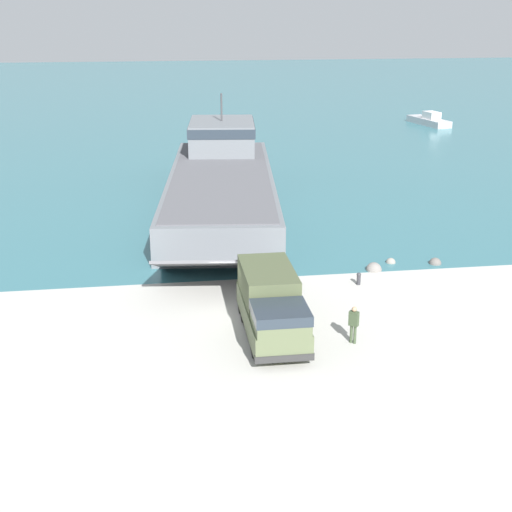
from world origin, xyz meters
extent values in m
plane|color=#B7B5AD|center=(0.00, 0.00, 0.00)|extent=(240.00, 240.00, 0.00)
cube|color=#336B75|center=(0.00, 94.38, 0.00)|extent=(240.00, 180.00, 0.01)
cube|color=slate|center=(1.33, 20.36, 1.24)|extent=(11.10, 28.84, 2.49)
cube|color=#56565B|center=(1.33, 20.36, 2.53)|extent=(10.34, 27.65, 0.08)
cube|color=slate|center=(2.41, 29.93, 3.85)|extent=(6.45, 8.45, 2.73)
cube|color=#28333D|center=(2.41, 29.93, 4.65)|extent=(6.61, 8.55, 0.82)
cylinder|color=#3F3F42|center=(2.41, 29.93, 6.41)|extent=(0.16, 0.16, 2.40)
cube|color=#56565B|center=(-0.57, 3.50, 1.33)|extent=(7.41, 6.62, 2.46)
cube|color=#566042|center=(1.35, -3.09, 0.91)|extent=(2.57, 7.04, 1.08)
cube|color=#566042|center=(1.34, -5.41, 1.92)|extent=(2.39, 2.40, 0.94)
cube|color=#28333D|center=(1.34, -5.41, 2.15)|extent=(2.47, 2.43, 0.47)
cube|color=#495236|center=(1.36, -1.90, 2.19)|extent=(2.46, 4.45, 1.48)
cube|color=#2D2D2D|center=(1.33, -6.52, 0.52)|extent=(2.58, 0.26, 0.32)
cylinder|color=black|center=(2.40, -5.27, 0.57)|extent=(0.37, 1.15, 1.15)
cylinder|color=black|center=(0.28, -5.26, 0.57)|extent=(0.37, 1.15, 1.15)
cylinder|color=black|center=(2.42, -1.47, 0.57)|extent=(0.37, 1.15, 1.15)
cylinder|color=black|center=(0.31, -1.46, 0.57)|extent=(0.37, 1.15, 1.15)
cylinder|color=black|center=(2.43, -0.37, 0.57)|extent=(0.37, 1.15, 1.15)
cylinder|color=black|center=(0.31, -0.36, 0.57)|extent=(0.37, 1.15, 1.15)
cylinder|color=#3D4C33|center=(5.00, -4.58, 0.44)|extent=(0.14, 0.14, 0.88)
cylinder|color=#3D4C33|center=(4.86, -4.46, 0.44)|extent=(0.14, 0.14, 0.88)
cube|color=#3D4C33|center=(4.93, -4.52, 1.23)|extent=(0.49, 0.47, 0.70)
sphere|color=tan|center=(4.93, -4.52, 1.70)|extent=(0.24, 0.24, 0.24)
cube|color=#B7BABF|center=(32.82, 57.55, 0.42)|extent=(3.70, 7.75, 0.85)
cube|color=silver|center=(32.94, 57.00, 1.31)|extent=(1.95, 2.51, 0.93)
cylinder|color=#333338|center=(7.26, 2.59, 0.26)|extent=(0.22, 0.22, 0.52)
sphere|color=#333338|center=(7.26, 2.59, 0.59)|extent=(0.26, 0.26, 0.26)
sphere|color=gray|center=(8.81, 4.70, 0.00)|extent=(0.94, 0.94, 0.94)
sphere|color=#66605B|center=(12.83, 5.24, 0.00)|extent=(0.75, 0.75, 0.75)
sphere|color=gray|center=(10.23, 5.81, 0.00)|extent=(0.60, 0.60, 0.60)
camera|label=1|loc=(-3.88, -33.38, 14.66)|focal=50.00mm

